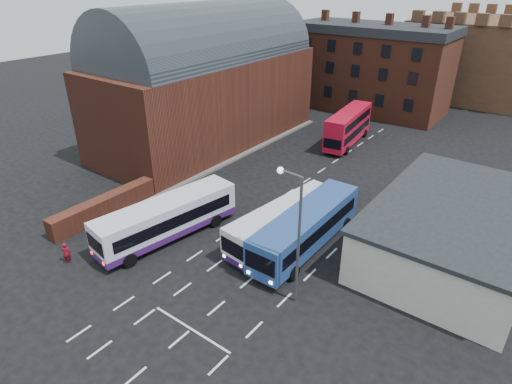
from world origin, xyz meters
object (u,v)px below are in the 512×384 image
Objects in this scene: bus_blue at (306,226)px; bus_white_inbound at (283,220)px; bus_red_double at (348,127)px; pedestrian_red at (66,253)px; bus_white_outbound at (167,217)px; pedestrian_beige at (94,247)px; street_lamp at (295,228)px.

bus_white_inbound is at bearing 2.75° from bus_blue.
pedestrian_red is (-5.33, -34.02, -1.35)m from bus_red_double.
bus_white_outbound reaches higher than pedestrian_red.
pedestrian_red is 1.12× the size of pedestrian_beige.
bus_red_double is at bearing -85.16° from pedestrian_beige.
bus_white_outbound is 1.08× the size of bus_white_inbound.
bus_red_double is at bearing 109.44° from street_lamp.
pedestrian_beige is (-9.95, -10.10, -1.00)m from bus_white_inbound.
street_lamp is at bearing 135.26° from bus_white_inbound.
bus_white_outbound is at bearing 41.43° from bus_white_inbound.
pedestrian_red is (-12.76, -11.95, -1.06)m from bus_blue.
bus_red_double is (1.96, 27.32, 0.31)m from bus_white_outbound.
bus_white_inbound is 1.24× the size of street_lamp.
bus_white_outbound is at bearing 28.92° from bus_blue.
bus_blue is 1.32× the size of street_lamp.
street_lamp is 15.71m from pedestrian_beige.
street_lamp is (4.29, -5.36, 3.64)m from bus_white_inbound.
bus_white_inbound is (7.39, 5.14, -0.14)m from bus_white_outbound.
pedestrian_red is (-10.76, -11.84, -0.91)m from bus_white_inbound.
bus_white_outbound is 1.01× the size of bus_blue.
street_lamp is at bearing -148.78° from pedestrian_beige.
bus_red_double reaches higher than pedestrian_red.
street_lamp is (11.68, -0.22, 3.50)m from bus_white_outbound.
street_lamp reaches higher than bus_white_outbound.
bus_white_outbound is 1.14× the size of bus_red_double.
pedestrian_beige is (-4.52, -32.28, -1.44)m from bus_red_double.
bus_white_inbound is 2.00m from bus_blue.
pedestrian_red is 1.92m from pedestrian_beige.
bus_red_double is 34.46m from pedestrian_red.
bus_white_inbound is 16.03m from pedestrian_red.
pedestrian_red reaches higher than pedestrian_beige.
bus_blue is 17.51m from pedestrian_red.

